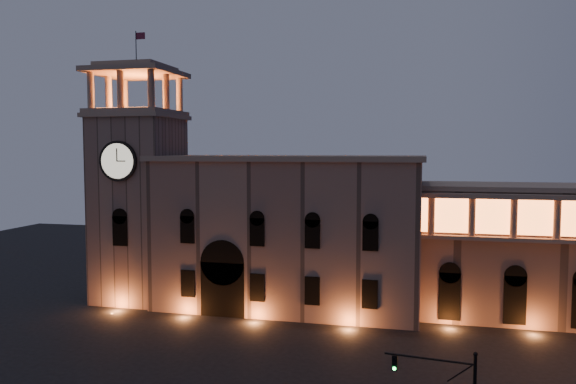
{
  "coord_description": "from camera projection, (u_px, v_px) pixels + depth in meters",
  "views": [
    {
      "loc": [
        13.01,
        -40.9,
        18.17
      ],
      "look_at": [
        -0.63,
        16.0,
        13.85
      ],
      "focal_mm": 35.0,
      "sensor_mm": 36.0,
      "label": 1
    }
  ],
  "objects": [
    {
      "name": "government_building",
      "position": [
        288.0,
        232.0,
        65.14
      ],
      "size": [
        30.8,
        12.8,
        17.6
      ],
      "color": "#866657",
      "rests_on": "ground"
    },
    {
      "name": "ground",
      "position": [
        248.0,
        382.0,
        44.03
      ],
      "size": [
        160.0,
        160.0,
        0.0
      ],
      "primitive_type": "plane",
      "color": "black",
      "rests_on": "ground"
    },
    {
      "name": "clock_tower",
      "position": [
        139.0,
        197.0,
        68.22
      ],
      "size": [
        9.8,
        9.8,
        32.4
      ],
      "color": "#866657",
      "rests_on": "ground"
    }
  ]
}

